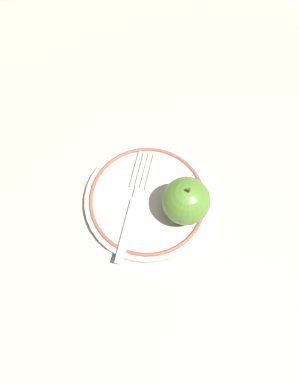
{
  "coord_description": "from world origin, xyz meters",
  "views": [
    {
      "loc": [
        0.11,
        0.17,
        0.55
      ],
      "look_at": [
        -0.0,
        -0.01,
        0.04
      ],
      "focal_mm": 35.0,
      "sensor_mm": 36.0,
      "label": 1
    }
  ],
  "objects": [
    {
      "name": "ground_plane",
      "position": [
        0.0,
        0.0,
        0.0
      ],
      "size": [
        2.0,
        2.0,
        0.0
      ],
      "primitive_type": "plane",
      "color": "#AEA897"
    },
    {
      "name": "plate",
      "position": [
        -0.0,
        -0.01,
        0.01
      ],
      "size": [
        0.19,
        0.19,
        0.02
      ],
      "color": "beige",
      "rests_on": "ground_plane"
    },
    {
      "name": "apple_red_whole",
      "position": [
        -0.04,
        0.03,
        0.05
      ],
      "size": [
        0.07,
        0.07,
        0.08
      ],
      "color": "#57892F",
      "rests_on": "plate"
    },
    {
      "name": "fork",
      "position": [
        0.03,
        -0.01,
        0.02
      ],
      "size": [
        0.14,
        0.15,
        0.0
      ],
      "rotation": [
        0.0,
        0.0,
        3.94
      ],
      "color": "silver",
      "rests_on": "plate"
    }
  ]
}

